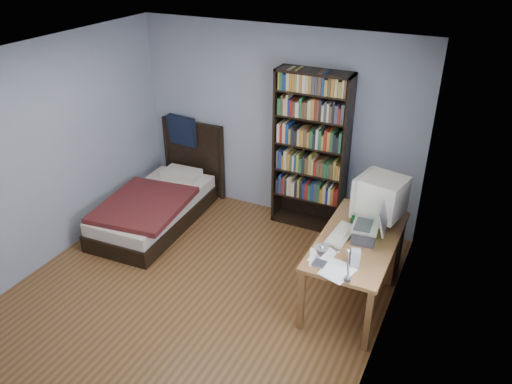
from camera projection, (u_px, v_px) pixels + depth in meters
room at (189, 195)px, 4.73m from camera, size 4.20×4.24×2.50m
desk at (366, 244)px, 5.50m from camera, size 0.75×1.49×0.73m
crt_monitor at (380, 196)px, 5.18m from camera, size 0.53×0.49×0.52m
laptop at (367, 231)px, 4.94m from camera, size 0.36×0.36×0.41m
desk_lamp at (326, 255)px, 3.96m from camera, size 0.22×0.50×0.59m
keyboard at (341, 235)px, 5.05m from camera, size 0.22×0.47×0.04m
speaker at (355, 258)px, 4.58m from camera, size 0.11×0.11×0.17m
soda_can at (354, 219)px, 5.23m from camera, size 0.07×0.07×0.13m
mouse at (362, 224)px, 5.23m from camera, size 0.07×0.12×0.04m
phone_silver at (325, 245)px, 4.90m from camera, size 0.06×0.11×0.02m
phone_grey at (319, 256)px, 4.74m from camera, size 0.04×0.08×0.02m
external_drive at (319, 264)px, 4.62m from camera, size 0.12×0.12×0.02m
bookshelf at (311, 152)px, 6.18m from camera, size 0.92×0.30×2.05m
bed at (158, 203)px, 6.61m from camera, size 1.12×2.03×1.16m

